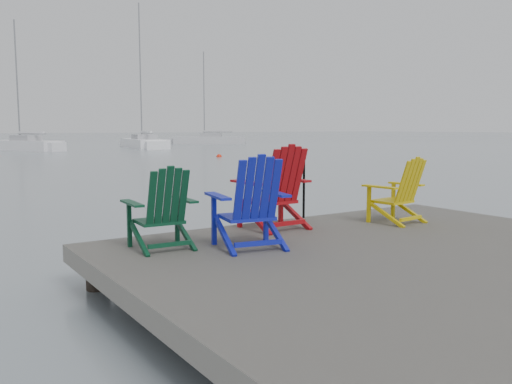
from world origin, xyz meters
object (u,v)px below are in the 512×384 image
chair_green (162,208)px  sailboat_mid (143,144)px  handrail (292,182)px  chair_yellow (399,190)px  sailboat_far (208,141)px  buoy_c (219,157)px  chair_blue (251,202)px  sailboat_near (24,146)px  chair_red (276,188)px

chair_green → sailboat_mid: size_ratio=0.07×
handrail → chair_yellow: size_ratio=0.99×
sailboat_far → buoy_c: 28.89m
chair_blue → sailboat_far: (26.75, 50.68, -0.66)m
chair_yellow → sailboat_mid: (13.27, 43.00, -0.60)m
sailboat_far → sailboat_near: bearing=148.2°
chair_red → sailboat_mid: bearing=70.2°
chair_green → sailboat_near: sailboat_near is taller
sailboat_near → sailboat_mid: bearing=-22.2°
chair_red → sailboat_far: sailboat_far is taller
chair_yellow → sailboat_near: 42.44m
chair_green → buoy_c: size_ratio=2.56×
chair_yellow → sailboat_far: sailboat_far is taller
chair_green → sailboat_mid: 45.88m
handrail → sailboat_mid: sailboat_mid is taller
sailboat_near → buoy_c: sailboat_near is taller
handrail → sailboat_mid: bearing=71.1°
sailboat_near → buoy_c: bearing=-90.3°
chair_red → chair_yellow: (1.70, -0.59, -0.09)m
handrail → sailboat_mid: size_ratio=0.07×
handrail → sailboat_near: sailboat_near is taller
chair_yellow → sailboat_mid: 45.01m
chair_blue → chair_red: (0.91, 0.80, 0.03)m
chair_green → sailboat_far: sailboat_far is taller
sailboat_near → handrail: bearing=-120.9°
chair_yellow → sailboat_far: size_ratio=0.08×
chair_red → sailboat_mid: size_ratio=0.08×
handrail → chair_red: 0.81m
chair_red → sailboat_near: size_ratio=0.10×
sailboat_near → sailboat_far: sailboat_near is taller
handrail → sailboat_near: (3.75, 41.27, -0.69)m
sailboat_mid → buoy_c: (-2.22, -18.29, -0.35)m
chair_yellow → sailboat_far: 55.95m
handrail → sailboat_near: 41.45m
chair_green → sailboat_near: (6.13, 42.08, -0.60)m
chair_yellow → handrail: bearing=127.6°
chair_green → chair_yellow: 3.45m
chair_yellow → sailboat_mid: sailboat_mid is taller
sailboat_mid → chair_green: bearing=-101.9°
sailboat_far → sailboat_mid: bearing=162.0°
sailboat_near → sailboat_mid: size_ratio=0.80×
chair_blue → sailboat_near: bearing=94.6°
chair_red → sailboat_far: 56.18m
handrail → chair_yellow: 1.52m
chair_green → sailboat_mid: bearing=72.2°
sailboat_mid → buoy_c: bearing=-87.4°
chair_yellow → chair_green: bearing=168.5°
handrail → chair_blue: 2.02m
sailboat_near → buoy_c: 19.53m
chair_yellow → sailboat_far: bearing=57.5°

